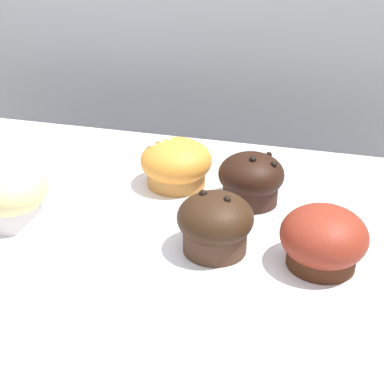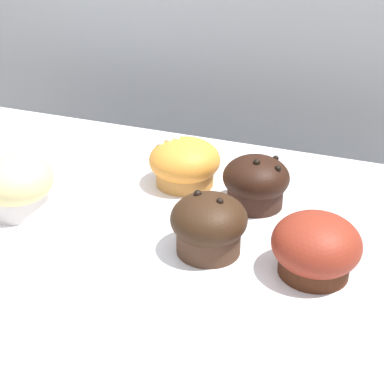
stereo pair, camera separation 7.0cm
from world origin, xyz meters
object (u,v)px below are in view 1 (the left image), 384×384
Objects in this scene: muffin_back_left at (251,179)px; muffin_front_left at (10,194)px; muffin_front_right at (176,164)px; muffin_back_right at (323,240)px; muffin_front_center at (215,223)px.

muffin_back_left is 0.94× the size of muffin_front_left.
muffin_front_left reaches higher than muffin_front_right.
muffin_front_right is (-0.23, 0.16, -0.00)m from muffin_back_right.
muffin_back_right is (0.11, -0.13, -0.00)m from muffin_back_left.
muffin_front_left is 0.24m from muffin_front_right.
muffin_front_left reaches higher than muffin_back_right.
muffin_front_center reaches higher than muffin_back_right.
muffin_front_center is at bearing -58.48° from muffin_front_right.
muffin_back_left reaches higher than muffin_back_right.
muffin_front_right is at bearing 42.68° from muffin_front_left.
muffin_front_right is (-0.12, 0.02, -0.00)m from muffin_back_left.
muffin_front_left is at bearing -178.78° from muffin_front_center.
muffin_front_center is at bearing -98.71° from muffin_back_left.
muffin_front_right reaches higher than muffin_back_right.
muffin_front_left is at bearing -178.78° from muffin_back_right.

